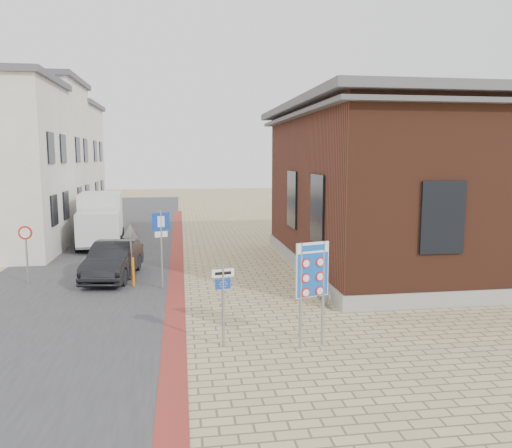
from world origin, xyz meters
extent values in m
plane|color=tan|center=(0.00, 0.00, 0.00)|extent=(120.00, 120.00, 0.00)
cube|color=#38383A|center=(-5.50, 15.00, 0.01)|extent=(7.00, 60.00, 0.02)
cube|color=maroon|center=(-2.00, 10.00, 0.01)|extent=(0.60, 40.00, 0.02)
cube|color=gray|center=(9.00, 7.00, 0.25)|extent=(12.15, 12.15, 0.50)
cube|color=#4E2619|center=(9.00, 7.00, 3.50)|extent=(12.00, 12.00, 6.00)
cube|color=#505055|center=(9.00, 7.00, 6.65)|extent=(13.00, 13.00, 0.30)
cube|color=#505055|center=(9.00, 7.00, 6.25)|extent=(12.70, 12.70, 0.15)
cube|color=black|center=(2.98, 4.00, 2.80)|extent=(0.12, 1.60, 2.40)
cube|color=black|center=(2.98, 8.00, 2.80)|extent=(0.12, 1.60, 2.40)
cube|color=black|center=(6.00, 0.98, 2.80)|extent=(1.40, 0.12, 2.20)
cube|color=black|center=(-7.48, 10.80, 2.20)|extent=(0.10, 1.10, 1.40)
cube|color=black|center=(-7.48, 13.20, 2.20)|extent=(0.10, 1.10, 1.40)
cube|color=black|center=(-7.48, 10.80, 5.00)|extent=(0.10, 1.10, 1.40)
cube|color=black|center=(-7.48, 13.20, 5.00)|extent=(0.10, 1.10, 1.40)
cube|color=beige|center=(-11.00, 18.00, 4.40)|extent=(7.00, 6.00, 8.80)
cube|color=#505055|center=(-11.00, 18.00, 8.95)|extent=(7.40, 6.40, 0.30)
cube|color=black|center=(-7.48, 16.80, 2.20)|extent=(0.10, 1.10, 1.40)
cube|color=black|center=(-7.48, 19.20, 2.20)|extent=(0.10, 1.10, 1.40)
cube|color=black|center=(-7.48, 16.80, 5.00)|extent=(0.10, 1.10, 1.40)
cube|color=black|center=(-7.48, 19.20, 5.00)|extent=(0.10, 1.10, 1.40)
cube|color=beige|center=(-11.00, 24.00, 4.00)|extent=(7.00, 6.00, 8.00)
cube|color=#505055|center=(-11.00, 24.00, 8.15)|extent=(7.40, 6.40, 0.30)
cube|color=black|center=(-7.48, 22.80, 2.20)|extent=(0.10, 1.10, 1.40)
cube|color=black|center=(-7.48, 25.20, 2.20)|extent=(0.10, 1.10, 1.40)
cube|color=black|center=(-7.48, 22.80, 5.00)|extent=(0.10, 1.10, 1.40)
cube|color=black|center=(-7.48, 25.20, 5.00)|extent=(0.10, 1.10, 1.40)
torus|color=slate|center=(2.65, 1.60, 0.28)|extent=(0.04, 0.60, 0.60)
torus|color=slate|center=(2.65, 1.90, 0.28)|extent=(0.04, 0.60, 0.60)
torus|color=slate|center=(2.65, 2.20, 0.28)|extent=(0.04, 0.60, 0.60)
torus|color=slate|center=(2.65, 2.50, 0.28)|extent=(0.04, 0.60, 0.60)
torus|color=slate|center=(2.65, 2.80, 0.28)|extent=(0.04, 0.60, 0.60)
cube|color=slate|center=(2.65, 2.20, 0.02)|extent=(0.08, 1.60, 0.04)
imported|color=black|center=(-4.35, 6.36, 0.70)|extent=(1.98, 4.38, 1.39)
cube|color=slate|center=(-5.88, 13.57, 0.43)|extent=(2.44, 5.29, 0.24)
cube|color=silver|center=(-5.73, 11.77, 1.19)|extent=(2.13, 1.79, 1.52)
cube|color=black|center=(-5.66, 11.06, 1.47)|extent=(1.81, 0.24, 0.76)
cube|color=silver|center=(-5.96, 14.43, 1.67)|extent=(2.38, 3.60, 2.09)
cylinder|color=black|center=(-6.75, 11.97, 0.38)|extent=(0.30, 0.78, 0.76)
cylinder|color=black|center=(-4.75, 12.14, 0.38)|extent=(0.30, 0.78, 0.76)
cylinder|color=black|center=(-7.01, 15.00, 0.38)|extent=(0.30, 0.78, 0.76)
cylinder|color=black|center=(-5.02, 15.18, 0.38)|extent=(0.30, 0.78, 0.76)
cylinder|color=gray|center=(1.02, -1.59, 1.30)|extent=(0.07, 0.07, 2.60)
cylinder|color=gray|center=(1.62, -1.41, 1.30)|extent=(0.07, 0.07, 2.60)
cube|color=white|center=(1.32, -1.50, 1.92)|extent=(0.86, 0.30, 1.33)
cube|color=blue|center=(1.32, -1.50, 1.92)|extent=(0.83, 0.29, 1.30)
cube|color=white|center=(1.32, -1.50, 2.46)|extent=(0.83, 0.29, 0.25)
cylinder|color=gray|center=(-0.80, -1.15, 1.03)|extent=(0.07, 0.07, 2.06)
cube|color=white|center=(-0.80, -1.15, 1.84)|extent=(0.55, 0.15, 0.20)
cube|color=#0F38B7|center=(-0.80, -1.15, 1.57)|extent=(0.38, 0.11, 0.25)
cylinder|color=gray|center=(-2.46, 4.50, 1.39)|extent=(0.07, 0.07, 2.78)
cube|color=#0D38A4|center=(-2.46, 4.50, 2.39)|extent=(0.59, 0.24, 0.61)
cube|color=white|center=(-2.46, 4.50, 1.95)|extent=(0.43, 0.18, 0.20)
cylinder|color=gray|center=(-3.63, 5.84, 1.03)|extent=(0.07, 0.07, 2.07)
cylinder|color=gray|center=(-7.35, 6.02, 1.06)|extent=(0.07, 0.07, 2.13)
cylinder|color=red|center=(-7.35, 6.02, 1.89)|extent=(0.50, 0.06, 0.50)
cylinder|color=orange|center=(-3.50, 5.00, 0.53)|extent=(0.11, 0.11, 1.05)
camera|label=1|loc=(-1.77, -12.86, 4.62)|focal=35.00mm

